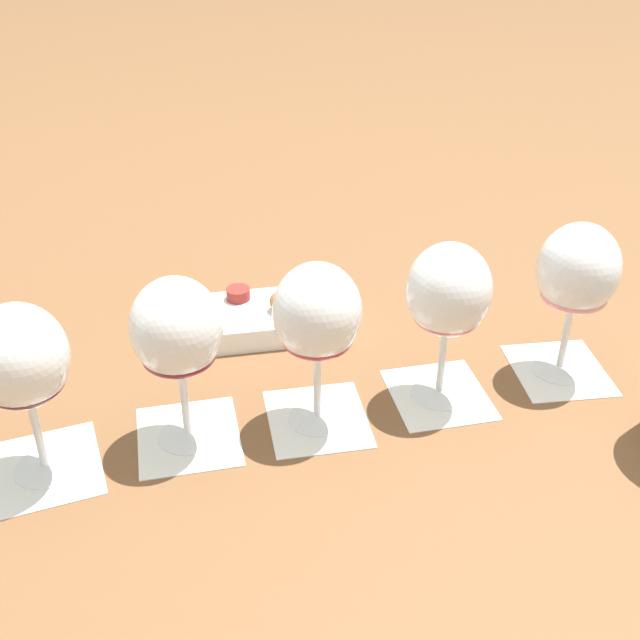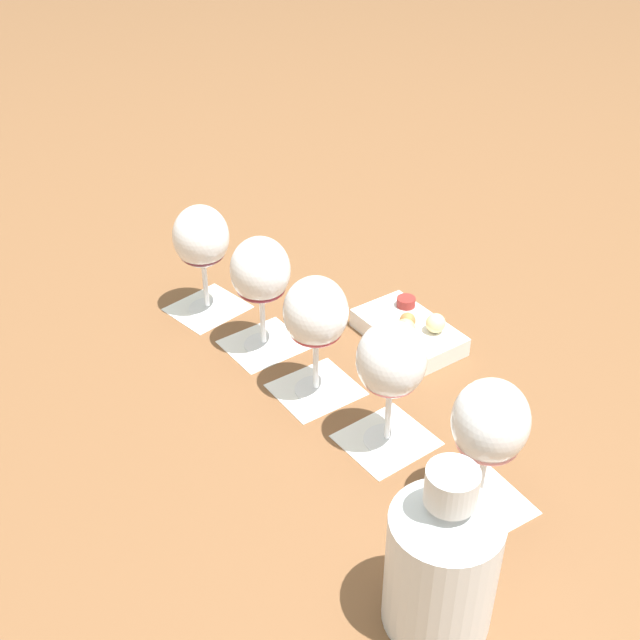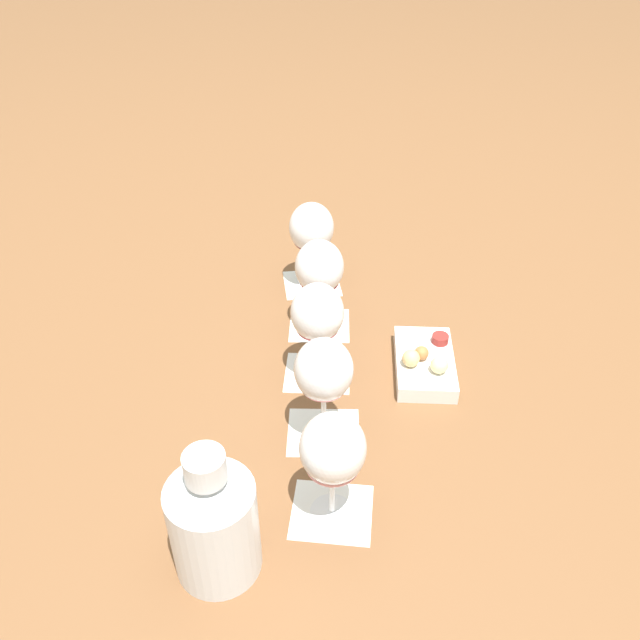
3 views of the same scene
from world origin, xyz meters
name	(u,v)px [view 1 (image 1 of 3)]	position (x,y,z in m)	size (l,w,h in m)	color
ground_plane	(323,417)	(0.00, 0.00, 0.00)	(8.00, 8.00, 0.00)	brown
tasting_card_0	(559,370)	(-0.26, -0.13, 0.00)	(0.13, 0.14, 0.00)	white
tasting_card_1	(439,394)	(-0.12, -0.06, 0.00)	(0.14, 0.15, 0.00)	white
tasting_card_2	(317,418)	(0.01, 0.01, 0.00)	(0.14, 0.14, 0.00)	white
tasting_card_3	(189,436)	(0.13, 0.06, 0.00)	(0.14, 0.15, 0.00)	white
tasting_card_4	(46,468)	(0.26, 0.13, 0.00)	(0.15, 0.15, 0.00)	white
wine_glass_0	(577,275)	(-0.26, -0.13, 0.13)	(0.09, 0.09, 0.19)	white
wine_glass_1	(448,297)	(-0.12, -0.06, 0.13)	(0.09, 0.09, 0.19)	white
wine_glass_2	(317,319)	(0.01, 0.01, 0.13)	(0.09, 0.09, 0.19)	white
wine_glass_3	(177,334)	(0.13, 0.06, 0.13)	(0.09, 0.09, 0.19)	white
wine_glass_4	(21,364)	(0.26, 0.13, 0.13)	(0.09, 0.09, 0.19)	white
snack_dish	(277,315)	(0.09, -0.17, 0.02)	(0.20, 0.16, 0.06)	white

